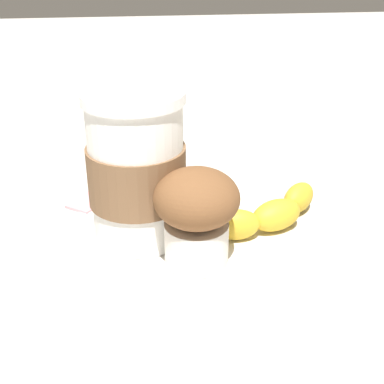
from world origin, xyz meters
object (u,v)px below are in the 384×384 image
(muffin, at_px, (198,212))
(sugar_packet, at_px, (90,200))
(coffee_cup, at_px, (137,169))
(banana, at_px, (272,213))

(muffin, bearing_deg, sugar_packet, 128.88)
(coffee_cup, relative_size, banana, 1.16)
(coffee_cup, distance_m, sugar_packet, 0.12)
(muffin, height_order, banana, muffin)
(muffin, bearing_deg, banana, 32.42)
(coffee_cup, xyz_separation_m, sugar_packet, (-0.06, 0.08, -0.07))
(banana, distance_m, sugar_packet, 0.21)
(banana, height_order, sugar_packet, banana)
(banana, bearing_deg, sugar_packet, 157.45)
(muffin, distance_m, banana, 0.11)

